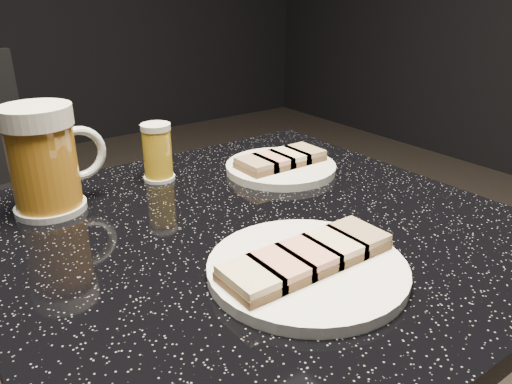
{
  "coord_description": "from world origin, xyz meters",
  "views": [
    {
      "loc": [
        -0.37,
        -0.51,
        1.07
      ],
      "look_at": [
        0.0,
        0.0,
        0.8
      ],
      "focal_mm": 35.0,
      "sensor_mm": 36.0,
      "label": 1
    }
  ],
  "objects_px": {
    "beer_mug": "(45,159)",
    "beer_tumbler": "(157,152)",
    "plate_large": "(307,269)",
    "table": "(256,361)",
    "plate_small": "(281,168)"
  },
  "relations": [
    {
      "from": "beer_mug",
      "to": "beer_tumbler",
      "type": "bearing_deg",
      "value": 6.24
    },
    {
      "from": "plate_large",
      "to": "beer_mug",
      "type": "bearing_deg",
      "value": 117.69
    },
    {
      "from": "table",
      "to": "beer_tumbler",
      "type": "xyz_separation_m",
      "value": [
        -0.03,
        0.24,
        0.29
      ]
    },
    {
      "from": "plate_large",
      "to": "beer_mug",
      "type": "xyz_separation_m",
      "value": [
        -0.19,
        0.36,
        0.07
      ]
    },
    {
      "from": "plate_small",
      "to": "beer_mug",
      "type": "xyz_separation_m",
      "value": [
        -0.38,
        0.07,
        0.07
      ]
    },
    {
      "from": "plate_large",
      "to": "beer_tumbler",
      "type": "height_order",
      "value": "beer_tumbler"
    },
    {
      "from": "plate_large",
      "to": "beer_mug",
      "type": "distance_m",
      "value": 0.41
    },
    {
      "from": "table",
      "to": "beer_tumbler",
      "type": "distance_m",
      "value": 0.38
    },
    {
      "from": "plate_large",
      "to": "table",
      "type": "distance_m",
      "value": 0.29
    },
    {
      "from": "plate_large",
      "to": "table",
      "type": "relative_size",
      "value": 0.31
    },
    {
      "from": "beer_mug",
      "to": "beer_tumbler",
      "type": "height_order",
      "value": "beer_mug"
    },
    {
      "from": "beer_mug",
      "to": "beer_tumbler",
      "type": "xyz_separation_m",
      "value": [
        0.18,
        0.02,
        -0.03
      ]
    },
    {
      "from": "plate_large",
      "to": "table",
      "type": "xyz_separation_m",
      "value": [
        0.03,
        0.14,
        -0.25
      ]
    },
    {
      "from": "table",
      "to": "plate_large",
      "type": "bearing_deg",
      "value": -101.09
    },
    {
      "from": "plate_large",
      "to": "beer_mug",
      "type": "relative_size",
      "value": 1.48
    }
  ]
}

